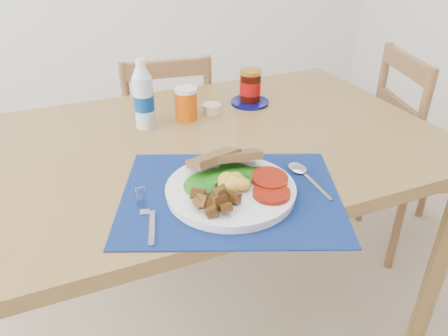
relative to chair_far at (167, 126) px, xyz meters
name	(u,v)px	position (x,y,z in m)	size (l,w,h in m)	color
table	(206,163)	(-0.05, -0.60, 0.13)	(1.40, 0.90, 0.75)	brown
chair_far	(167,126)	(0.00, 0.00, 0.00)	(0.43, 0.42, 1.03)	brown
chair_end	(416,135)	(0.90, -0.52, 0.02)	(0.48, 0.49, 1.07)	brown
placemat	(231,195)	(-0.10, -0.91, 0.22)	(0.51, 0.40, 0.00)	black
breakfast_plate	(229,188)	(-0.11, -0.91, 0.24)	(0.30, 0.30, 0.07)	silver
fork	(147,218)	(-0.30, -0.92, 0.22)	(0.04, 0.17, 0.00)	#B2B5BA
spoon	(303,174)	(0.11, -0.90, 0.22)	(0.04, 0.19, 0.01)	#B2B5BA
water_bottle	(144,98)	(-0.19, -0.44, 0.31)	(0.06, 0.06, 0.21)	#ADBFCC
juice_glass	(186,105)	(-0.05, -0.44, 0.27)	(0.07, 0.07, 0.10)	#CB4C05
ramekin	(212,109)	(0.04, -0.43, 0.23)	(0.06, 0.06, 0.03)	#C0B28D
jam_on_saucer	(250,89)	(0.20, -0.40, 0.27)	(0.13, 0.13, 0.12)	#04064F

